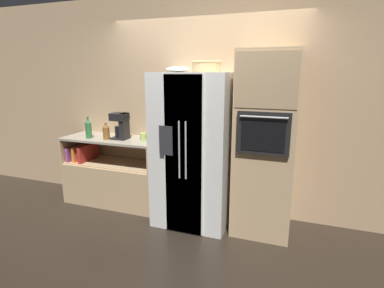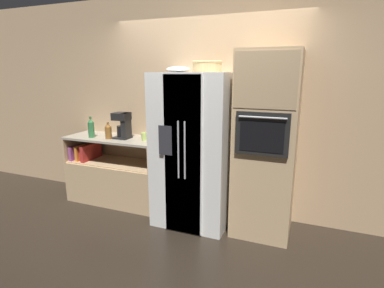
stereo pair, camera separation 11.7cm
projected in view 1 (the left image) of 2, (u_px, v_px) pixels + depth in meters
The scene contains 11 objects.
ground_plane at pixel (193, 220), 3.81m from camera, with size 20.00×20.00×0.00m, color black.
wall_back at pixel (205, 106), 3.89m from camera, with size 12.00×0.06×2.80m.
counter_left at pixel (114, 179), 4.27m from camera, with size 1.40×0.56×0.95m.
refrigerator at pixel (195, 150), 3.62m from camera, with size 0.89×0.80×1.83m.
wall_oven at pixel (266, 145), 3.37m from camera, with size 0.65×0.72×2.06m.
wicker_basket at pixel (207, 66), 3.42m from camera, with size 0.35×0.35×0.13m.
fruit_bowl at pixel (178, 69), 3.47m from camera, with size 0.28×0.28×0.07m.
bottle_tall at pixel (106, 132), 4.01m from camera, with size 0.09×0.09×0.23m.
bottle_short at pixel (88, 129), 4.08m from camera, with size 0.08×0.08×0.29m.
mug at pixel (144, 137), 3.95m from camera, with size 0.13×0.09×0.10m.
coffee_maker at pixel (121, 125), 4.00m from camera, with size 0.21×0.18×0.35m.
Camera 1 is at (1.16, -3.28, 1.84)m, focal length 28.00 mm.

